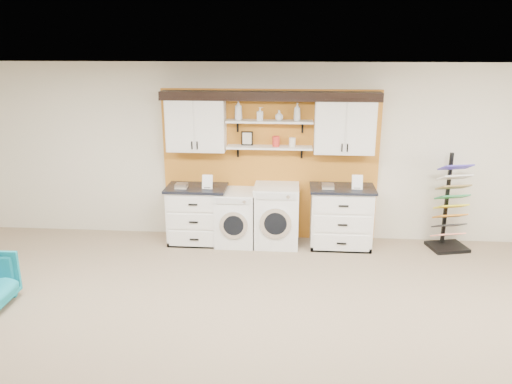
# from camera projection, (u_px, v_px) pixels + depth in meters

# --- Properties ---
(ceiling) EXTENTS (10.00, 10.00, 0.00)m
(ceiling) POSITION_uv_depth(u_px,v_px,m) (243.00, 82.00, 3.69)
(ceiling) COLOR white
(ceiling) RESTS_ON wall_back
(wall_back) EXTENTS (10.00, 0.00, 10.00)m
(wall_back) POSITION_uv_depth(u_px,v_px,m) (270.00, 153.00, 7.91)
(wall_back) COLOR beige
(wall_back) RESTS_ON floor
(accent_panel) EXTENTS (3.40, 0.07, 2.40)m
(accent_panel) POSITION_uv_depth(u_px,v_px,m) (270.00, 166.00, 7.93)
(accent_panel) COLOR #BB7120
(accent_panel) RESTS_ON wall_back
(upper_cabinet_left) EXTENTS (0.90, 0.35, 0.84)m
(upper_cabinet_left) POSITION_uv_depth(u_px,v_px,m) (196.00, 124.00, 7.66)
(upper_cabinet_left) COLOR white
(upper_cabinet_left) RESTS_ON wall_back
(upper_cabinet_right) EXTENTS (0.90, 0.35, 0.84)m
(upper_cabinet_right) POSITION_uv_depth(u_px,v_px,m) (345.00, 126.00, 7.49)
(upper_cabinet_right) COLOR white
(upper_cabinet_right) RESTS_ON wall_back
(shelf_lower) EXTENTS (1.32, 0.28, 0.03)m
(shelf_lower) POSITION_uv_depth(u_px,v_px,m) (269.00, 147.00, 7.68)
(shelf_lower) COLOR white
(shelf_lower) RESTS_ON wall_back
(shelf_upper) EXTENTS (1.32, 0.28, 0.03)m
(shelf_upper) POSITION_uv_depth(u_px,v_px,m) (270.00, 121.00, 7.56)
(shelf_upper) COLOR white
(shelf_upper) RESTS_ON wall_back
(crown_molding) EXTENTS (3.30, 0.41, 0.13)m
(crown_molding) POSITION_uv_depth(u_px,v_px,m) (270.00, 95.00, 7.46)
(crown_molding) COLOR black
(crown_molding) RESTS_ON wall_back
(picture_frame) EXTENTS (0.18, 0.02, 0.22)m
(picture_frame) POSITION_uv_depth(u_px,v_px,m) (247.00, 138.00, 7.72)
(picture_frame) COLOR black
(picture_frame) RESTS_ON shelf_lower
(canister_red) EXTENTS (0.11, 0.11, 0.16)m
(canister_red) POSITION_uv_depth(u_px,v_px,m) (276.00, 141.00, 7.64)
(canister_red) COLOR red
(canister_red) RESTS_ON shelf_lower
(canister_cream) EXTENTS (0.10, 0.10, 0.14)m
(canister_cream) POSITION_uv_depth(u_px,v_px,m) (292.00, 142.00, 7.63)
(canister_cream) COLOR silver
(canister_cream) RESTS_ON shelf_lower
(base_cabinet_left) EXTENTS (0.94, 0.66, 0.92)m
(base_cabinet_left) POSITION_uv_depth(u_px,v_px,m) (197.00, 214.00, 7.92)
(base_cabinet_left) COLOR white
(base_cabinet_left) RESTS_ON floor
(base_cabinet_right) EXTENTS (0.99, 0.66, 0.97)m
(base_cabinet_right) POSITION_uv_depth(u_px,v_px,m) (341.00, 217.00, 7.74)
(base_cabinet_right) COLOR white
(base_cabinet_right) RESTS_ON floor
(washer) EXTENTS (0.62, 0.71, 0.86)m
(washer) POSITION_uv_depth(u_px,v_px,m) (236.00, 217.00, 7.88)
(washer) COLOR white
(washer) RESTS_ON floor
(dryer) EXTENTS (0.69, 0.71, 0.96)m
(dryer) POSITION_uv_depth(u_px,v_px,m) (276.00, 215.00, 7.82)
(dryer) COLOR white
(dryer) RESTS_ON floor
(sample_rack) EXTENTS (0.63, 0.57, 1.49)m
(sample_rack) POSITION_uv_depth(u_px,v_px,m) (450.00, 218.00, 7.65)
(sample_rack) COLOR black
(sample_rack) RESTS_ON floor
(soap_bottle_a) EXTENTS (0.12, 0.12, 0.30)m
(soap_bottle_a) POSITION_uv_depth(u_px,v_px,m) (238.00, 110.00, 7.55)
(soap_bottle_a) COLOR silver
(soap_bottle_a) RESTS_ON shelf_upper
(soap_bottle_b) EXTENTS (0.09, 0.09, 0.20)m
(soap_bottle_b) POSITION_uv_depth(u_px,v_px,m) (260.00, 114.00, 7.54)
(soap_bottle_b) COLOR silver
(soap_bottle_b) RESTS_ON shelf_upper
(soap_bottle_c) EXTENTS (0.17, 0.17, 0.16)m
(soap_bottle_c) POSITION_uv_depth(u_px,v_px,m) (279.00, 115.00, 7.53)
(soap_bottle_c) COLOR silver
(soap_bottle_c) RESTS_ON shelf_upper
(soap_bottle_d) EXTENTS (0.13, 0.13, 0.27)m
(soap_bottle_d) POSITION_uv_depth(u_px,v_px,m) (297.00, 112.00, 7.49)
(soap_bottle_d) COLOR silver
(soap_bottle_d) RESTS_ON shelf_upper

